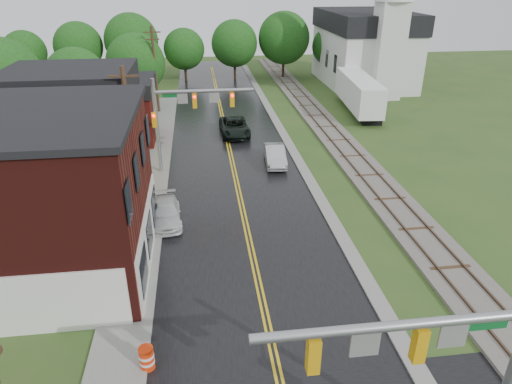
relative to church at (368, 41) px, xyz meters
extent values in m
cube|color=black|center=(-20.00, -23.74, -5.83)|extent=(10.00, 90.00, 0.02)
cube|color=gray|center=(-14.60, -18.74, -5.83)|extent=(0.80, 70.00, 0.12)
cube|color=gray|center=(-26.20, -28.74, -5.83)|extent=(2.40, 50.00, 0.12)
cube|color=silver|center=(-25.45, -38.74, -4.33)|extent=(0.10, 9.50, 3.00)
cube|color=tan|center=(-31.00, -27.74, -2.63)|extent=(8.00, 7.00, 6.40)
cube|color=#3F0F0C|center=(-30.00, -18.74, -3.63)|extent=(7.00, 6.00, 4.40)
cube|color=silver|center=(0.00, 1.26, -2.33)|extent=(10.00, 16.00, 7.00)
cube|color=black|center=(0.00, 1.26, 2.37)|extent=(10.40, 16.40, 2.40)
cube|color=silver|center=(0.00, -6.74, -0.33)|extent=(3.20, 3.20, 11.00)
cube|color=#59544C|center=(-10.00, -18.74, -5.73)|extent=(3.20, 80.00, 0.20)
cube|color=#4C3828|center=(-10.72, -18.74, -5.59)|extent=(0.10, 80.00, 0.12)
cube|color=#4C3828|center=(-9.28, -18.74, -5.59)|extent=(0.10, 80.00, 0.12)
cylinder|color=gray|center=(-18.00, -51.74, 0.37)|extent=(7.20, 0.26, 0.26)
cube|color=orange|center=(-17.28, -51.74, -0.33)|extent=(0.32, 0.30, 1.05)
cube|color=orange|center=(-20.02, -51.74, -0.33)|extent=(0.32, 0.30, 1.05)
cube|color=gray|center=(-16.42, -51.74, -0.13)|extent=(0.75, 0.06, 0.75)
cube|color=gray|center=(-18.72, -51.74, -0.13)|extent=(0.75, 0.06, 0.75)
cube|color=#0C5926|center=(-15.70, -51.74, 0.12)|extent=(1.40, 0.04, 0.30)
cylinder|color=gray|center=(-25.60, -26.74, -2.23)|extent=(0.28, 0.28, 7.20)
cylinder|color=gray|center=(-22.00, -26.74, 0.37)|extent=(7.20, 0.26, 0.26)
cube|color=orange|center=(-22.72, -26.74, -0.33)|extent=(0.32, 0.30, 1.05)
cube|color=orange|center=(-19.98, -26.74, -0.33)|extent=(0.32, 0.30, 1.05)
cube|color=gray|center=(-23.58, -26.74, -0.13)|extent=(0.75, 0.06, 0.75)
cube|color=gray|center=(-21.28, -26.74, -0.13)|extent=(0.75, 0.06, 0.75)
cube|color=#0C5926|center=(-24.30, -26.74, 0.12)|extent=(1.40, 0.04, 0.30)
sphere|color=#FF0C0C|center=(-22.72, -26.92, 0.00)|extent=(0.20, 0.20, 0.20)
cylinder|color=#382616|center=(-26.80, -31.74, -1.33)|extent=(0.28, 0.28, 9.00)
cube|color=#382616|center=(-26.80, -31.74, 2.57)|extent=(1.80, 0.12, 0.12)
cube|color=#382616|center=(-26.80, -31.74, 1.87)|extent=(1.40, 0.12, 0.12)
cylinder|color=#382616|center=(-26.80, -9.74, -1.33)|extent=(0.28, 0.28, 9.00)
cube|color=#382616|center=(-26.80, -9.74, 2.57)|extent=(1.80, 0.12, 0.12)
cube|color=#382616|center=(-26.80, -9.74, 1.87)|extent=(1.40, 0.12, 0.12)
cylinder|color=black|center=(-38.00, -21.74, -4.12)|extent=(0.36, 0.36, 3.42)
sphere|color=#184012|center=(-37.40, -22.14, -0.61)|extent=(5.32, 5.32, 5.32)
cylinder|color=black|center=(-34.00, -13.74, -4.48)|extent=(0.36, 0.36, 2.70)
sphere|color=#184012|center=(-34.00, -13.74, -1.18)|extent=(6.00, 6.00, 6.00)
sphere|color=#184012|center=(-33.40, -14.14, -1.71)|extent=(4.20, 4.20, 4.20)
cylinder|color=black|center=(-29.00, -7.74, -4.39)|extent=(0.36, 0.36, 2.88)
sphere|color=#184012|center=(-29.00, -7.74, -0.87)|extent=(6.40, 6.40, 6.40)
sphere|color=#184012|center=(-28.40, -8.14, -1.43)|extent=(4.48, 4.48, 4.48)
imported|color=black|center=(-19.20, -18.48, -5.07)|extent=(2.73, 5.61, 1.54)
imported|color=#ABACB0|center=(-16.61, -26.18, -5.11)|extent=(1.80, 4.49, 1.45)
imported|color=silver|center=(-24.80, -34.65, -5.22)|extent=(2.11, 4.39, 1.23)
cube|color=black|center=(-5.15, -16.94, -5.43)|extent=(2.05, 1.37, 0.80)
cylinder|color=gray|center=(-5.15, -9.43, -5.43)|extent=(0.16, 0.16, 0.80)
cube|color=white|center=(-5.15, -12.43, -3.53)|extent=(3.68, 12.20, 3.00)
cylinder|color=red|center=(-25.00, -46.32, -5.32)|extent=(0.69, 0.69, 1.02)
camera|label=1|loc=(-22.47, -59.80, 8.14)|focal=32.00mm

